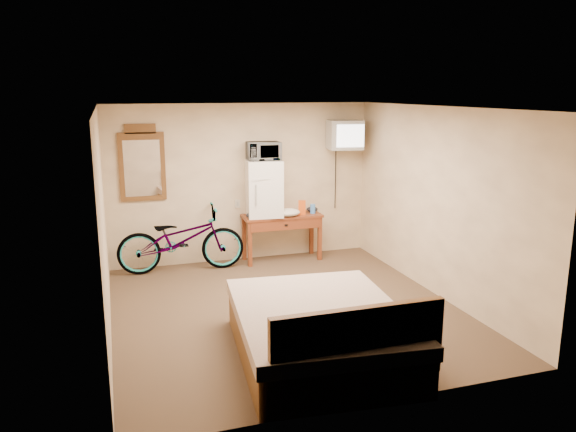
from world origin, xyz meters
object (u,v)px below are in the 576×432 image
object	(u,v)px
mini_fridge	(264,188)
microwave	(264,151)
desk	(282,223)
bicycle	(181,239)
wall_mirror	(142,164)
blue_cup	(313,209)
bed	(321,332)
crt_television	(345,135)

from	to	relation	value
mini_fridge	microwave	xyz separation A→B (m)	(0.00, 0.00, 0.58)
mini_fridge	desk	bearing A→B (deg)	-9.55
mini_fridge	microwave	distance (m)	0.58
bicycle	wall_mirror	bearing A→B (deg)	59.40
microwave	wall_mirror	distance (m)	1.84
microwave	blue_cup	size ratio (longest dim) A/B	3.37
microwave	blue_cup	world-z (taller)	microwave
blue_cup	wall_mirror	size ratio (longest dim) A/B	0.13
desk	bed	bearing A→B (deg)	-100.69
crt_television	mini_fridge	bearing A→B (deg)	178.71
microwave	blue_cup	bearing A→B (deg)	-3.92
microwave	wall_mirror	bearing A→B (deg)	174.34
microwave	crt_television	world-z (taller)	crt_television
blue_cup	wall_mirror	distance (m)	2.75
blue_cup	bed	size ratio (longest dim) A/B	0.06
blue_cup	mini_fridge	bearing A→B (deg)	174.81
mini_fridge	bicycle	bearing A→B (deg)	-175.63
blue_cup	crt_television	size ratio (longest dim) A/B	0.24
microwave	mini_fridge	bearing A→B (deg)	-122.48
desk	mini_fridge	size ratio (longest dim) A/B	1.42
blue_cup	bed	distance (m)	3.58
microwave	crt_television	distance (m)	1.36
mini_fridge	blue_cup	size ratio (longest dim) A/B	5.94
crt_television	bicycle	xyz separation A→B (m)	(-2.67, -0.07, -1.50)
blue_cup	crt_television	bearing A→B (deg)	4.34
blue_cup	wall_mirror	xyz separation A→B (m)	(-2.61, 0.29, 0.79)
wall_mirror	bicycle	bearing A→B (deg)	-33.53
desk	blue_cup	size ratio (longest dim) A/B	8.46
mini_fridge	bicycle	size ratio (longest dim) A/B	0.47
microwave	crt_television	bearing A→B (deg)	-0.01
desk	bicycle	size ratio (longest dim) A/B	0.67
desk	crt_television	bearing A→B (deg)	0.99
desk	mini_fridge	xyz separation A→B (m)	(-0.29, 0.05, 0.57)
mini_fridge	crt_television	bearing A→B (deg)	-1.29
mini_fridge	bicycle	distance (m)	1.51
mini_fridge	crt_television	world-z (taller)	crt_television
crt_television	bed	bearing A→B (deg)	-116.52
mini_fridge	bicycle	xyz separation A→B (m)	(-1.33, -0.10, -0.70)
microwave	wall_mirror	world-z (taller)	wall_mirror
blue_cup	wall_mirror	bearing A→B (deg)	173.58
blue_cup	bicycle	xyz separation A→B (m)	(-2.12, -0.03, -0.33)
bed	crt_television	bearing A→B (deg)	63.48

